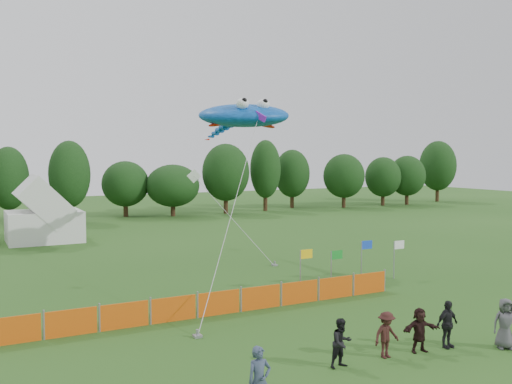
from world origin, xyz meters
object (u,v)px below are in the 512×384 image
tent_right (44,216)px  spectator_d (447,324)px  stingray_kite (242,116)px  spectator_a (259,381)px  spectator_b (342,343)px  spectator_c (386,335)px  barrier_fence (219,303)px  spectator_e (505,324)px  spectator_f (420,330)px

tent_right → spectator_d: size_ratio=3.33×
tent_right → stingray_kite: 18.99m
spectator_a → spectator_b: (3.86, 1.68, -0.11)m
spectator_b → spectator_c: spectator_b is taller
barrier_fence → spectator_d: bearing=-54.1°
barrier_fence → spectator_b: 7.32m
barrier_fence → stingray_kite: stingray_kite is taller
tent_right → barrier_fence: (3.71, -24.77, -1.48)m
tent_right → spectator_e: size_ratio=3.15×
spectator_a → spectator_e: 9.95m
spectator_c → spectator_e: bearing=-19.4°
spectator_f → spectator_d: bearing=4.4°
barrier_fence → spectator_d: spectator_d is taller
tent_right → spectator_a: tent_right is taller
tent_right → spectator_c: (6.57, -32.01, -1.20)m
barrier_fence → spectator_c: 7.78m
tent_right → spectator_b: tent_right is taller
spectator_f → spectator_a: bearing=-157.4°
tent_right → spectator_b: 32.38m
spectator_c → spectator_f: spectator_c is taller
spectator_a → spectator_d: 8.35m
spectator_a → spectator_b: size_ratio=1.14×
barrier_fence → spectator_c: bearing=-68.5°
spectator_e → stingray_kite: size_ratio=0.09×
spectator_b → stingray_kite: 19.93m
spectator_d → spectator_e: (1.71, -1.00, 0.05)m
spectator_a → stingray_kite: stingray_kite is taller
barrier_fence → spectator_a: spectator_a is taller
spectator_b → spectator_e: size_ratio=0.89×
barrier_fence → stingray_kite: (6.10, 10.16, 8.60)m
tent_right → spectator_f: bearing=-76.1°
barrier_fence → tent_right: bearing=98.5°
spectator_f → stingray_kite: (1.88, 17.49, 8.33)m
spectator_b → spectator_c: bearing=-4.7°
spectator_a → spectator_c: spectator_a is taller
stingray_kite → spectator_f: bearing=-96.1°
barrier_fence → spectator_e: (7.11, -8.45, 0.38)m
tent_right → stingray_kite: bearing=-56.1°
spectator_a → spectator_f: bearing=15.4°
barrier_fence → spectator_b: (1.04, -7.24, 0.29)m
spectator_b → spectator_e: spectator_e is taller
spectator_e → stingray_kite: (-1.01, 18.61, 8.22)m
spectator_b → spectator_d: 4.37m
barrier_fence → spectator_f: (4.22, -7.34, 0.26)m
spectator_c → spectator_d: spectator_d is taller
spectator_d → spectator_e: 1.98m
spectator_c → spectator_d: (2.54, -0.21, 0.06)m
spectator_d → spectator_f: 1.18m
spectator_e → stingray_kite: bearing=122.0°
spectator_b → stingray_kite: size_ratio=0.08×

